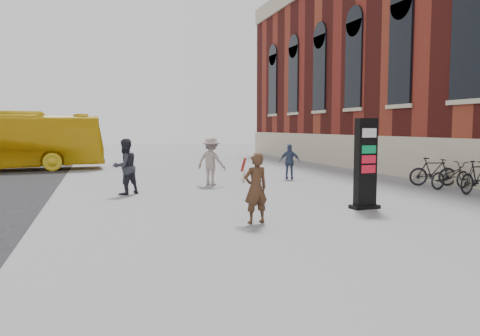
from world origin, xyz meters
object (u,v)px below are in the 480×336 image
object	(u,v)px
pedestrian_c	(290,162)
pedestrian_a	(125,167)
bike_7	(433,172)
woman	(256,187)
bike_5	(477,177)
pedestrian_b	(211,161)
bike_6	(450,175)
info_pylon	(365,164)

from	to	relation	value
pedestrian_c	pedestrian_a	bearing A→B (deg)	47.62
pedestrian_a	bike_7	size ratio (longest dim) A/B	1.03
woman	bike_5	xyz separation A→B (m)	(8.65, 2.46, -0.28)
pedestrian_b	bike_5	xyz separation A→B (m)	(8.01, -4.74, -0.36)
bike_5	bike_7	size ratio (longest dim) A/B	1.04
woman	bike_5	size ratio (longest dim) A/B	0.88
pedestrian_a	bike_6	xyz separation A→B (m)	(11.28, -1.91, -0.43)
pedestrian_c	bike_7	size ratio (longest dim) A/B	0.84
bike_5	bike_6	xyz separation A→B (m)	(0.00, 1.25, -0.07)
bike_6	pedestrian_c	bearing A→B (deg)	35.73
info_pylon	woman	world-z (taller)	info_pylon
info_pylon	pedestrian_a	size ratio (longest dim) A/B	1.34
pedestrian_c	bike_6	size ratio (longest dim) A/B	0.80
pedestrian_a	info_pylon	bearing A→B (deg)	110.70
info_pylon	bike_5	xyz separation A→B (m)	(5.16, 1.45, -0.67)
pedestrian_c	bike_6	world-z (taller)	pedestrian_c
woman	bike_7	bearing A→B (deg)	-161.80
pedestrian_c	bike_7	bearing A→B (deg)	166.40
bike_5	bike_7	world-z (taller)	bike_5
pedestrian_a	pedestrian_c	distance (m)	7.46
pedestrian_a	pedestrian_c	world-z (taller)	pedestrian_a
pedestrian_c	bike_7	world-z (taller)	pedestrian_c
pedestrian_a	pedestrian_b	bearing A→B (deg)	173.43
bike_6	info_pylon	bearing A→B (deg)	110.10
info_pylon	pedestrian_c	world-z (taller)	info_pylon
info_pylon	woman	bearing A→B (deg)	-168.43
woman	pedestrian_a	xyz separation A→B (m)	(-2.63, 5.63, 0.08)
bike_7	pedestrian_a	bearing A→B (deg)	103.04
pedestrian_a	pedestrian_c	size ratio (longest dim) A/B	1.23
pedestrian_c	pedestrian_b	bearing A→B (deg)	43.17
pedestrian_a	bike_6	size ratio (longest dim) A/B	0.99
pedestrian_a	pedestrian_c	xyz separation A→B (m)	(6.96, 2.67, -0.17)
woman	pedestrian_c	world-z (taller)	woman
info_pylon	pedestrian_a	bearing A→B (deg)	138.38
pedestrian_a	woman	bearing A→B (deg)	82.83
woman	pedestrian_b	xyz separation A→B (m)	(0.64, 7.20, 0.08)
info_pylon	pedestrian_b	xyz separation A→B (m)	(-2.85, 6.19, -0.31)
bike_6	bike_7	world-z (taller)	bike_7
pedestrian_c	bike_5	bearing A→B (deg)	153.16
info_pylon	pedestrian_a	distance (m)	7.67
info_pylon	bike_7	xyz separation A→B (m)	(5.16, 3.63, -0.69)
woman	pedestrian_a	distance (m)	6.22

